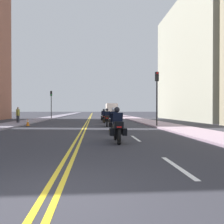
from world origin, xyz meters
name	(u,v)px	position (x,y,z in m)	size (l,w,h in m)	color
ground_plane	(90,116)	(0.00, 48.00, 0.00)	(264.00, 264.00, 0.00)	#2F2F36
sidewalk_left	(57,116)	(-7.34, 48.00, 0.06)	(2.97, 144.00, 0.12)	gray
sidewalk_right	(123,116)	(7.34, 48.00, 0.06)	(2.97, 144.00, 0.12)	#A98F9F
centreline_yellow_inner	(90,116)	(-0.12, 48.00, 0.00)	(0.12, 132.00, 0.01)	yellow
centreline_yellow_outer	(91,116)	(0.12, 48.00, 0.00)	(0.12, 132.00, 0.01)	yellow
lane_dashes_white	(109,120)	(2.93, 29.00, 0.00)	(0.14, 56.40, 0.01)	silver
building_right_1	(207,61)	(17.63, 29.29, 8.82)	(9.25, 20.43, 17.64)	#B1B09A
motorcycle_0	(117,128)	(1.83, 6.66, 0.67)	(0.76, 2.25, 1.63)	black
motorcycle_1	(114,122)	(2.12, 11.74, 0.66)	(0.78, 2.13, 1.66)	black
motorcycle_2	(107,119)	(1.95, 17.05, 0.67)	(0.78, 2.13, 1.64)	black
motorcycle_3	(104,117)	(1.93, 22.62, 0.65)	(0.78, 2.06, 1.60)	black
motorcycle_4	(104,116)	(2.10, 27.79, 0.66)	(0.76, 2.21, 1.63)	black
traffic_cone_0	(28,122)	(-5.26, 17.69, 0.34)	(0.37, 0.37, 0.69)	black
traffic_light_near	(157,89)	(6.26, 15.91, 3.32)	(0.28, 0.38, 4.80)	black
traffic_light_far	(51,100)	(-6.26, 34.87, 3.18)	(0.28, 0.38, 4.62)	black
pedestrian_2	(18,115)	(-7.43, 21.76, 0.93)	(0.41, 0.41, 1.79)	#2A2B33
parked_truck	(111,111)	(4.46, 44.86, 1.27)	(2.20, 6.50, 2.80)	silver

